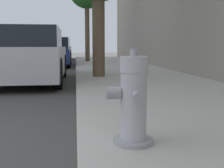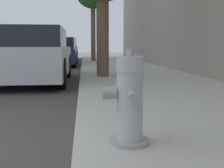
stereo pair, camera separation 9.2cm
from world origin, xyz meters
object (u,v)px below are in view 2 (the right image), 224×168
parked_car_near (31,56)px  parked_car_mid (58,52)px  fire_hydrant (129,102)px  parked_car_far (65,50)px

parked_car_near → parked_car_mid: (0.16, 6.27, -0.04)m
fire_hydrant → parked_car_near: 5.49m
parked_car_near → parked_car_far: bearing=89.5°
fire_hydrant → parked_car_mid: 11.59m
fire_hydrant → parked_car_far: parked_car_far is taller
parked_car_near → parked_car_far: parked_car_far is taller
parked_car_mid → parked_car_far: 5.49m
parked_car_near → parked_car_mid: 6.27m
fire_hydrant → parked_car_near: size_ratio=0.20×
parked_car_mid → parked_car_far: size_ratio=1.11×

